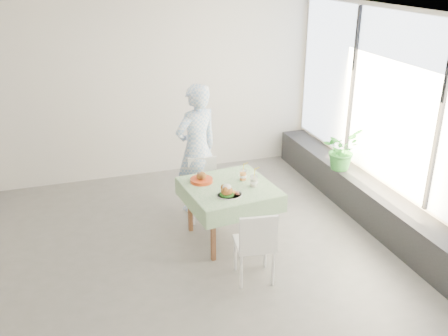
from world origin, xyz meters
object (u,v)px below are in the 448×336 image
object	(u,v)px
cafe_table	(229,206)
diner	(197,149)
chair_far	(204,200)
juice_cup_orange	(243,175)
potted_plant	(341,149)
chair_near	(254,258)
main_dish	(228,192)

from	to	relation	value
cafe_table	diner	world-z (taller)	diner
chair_far	diner	world-z (taller)	diner
juice_cup_orange	diner	bearing A→B (deg)	114.04
diner	cafe_table	bearing A→B (deg)	78.42
cafe_table	diner	size ratio (longest dim) A/B	0.63
chair_far	diner	distance (m)	0.72
chair_far	potted_plant	world-z (taller)	potted_plant
chair_near	juice_cup_orange	xyz separation A→B (m)	(0.24, 1.02, 0.54)
chair_far	potted_plant	size ratio (longest dim) A/B	1.40
chair_near	potted_plant	xyz separation A→B (m)	(1.90, 1.46, 0.53)
cafe_table	chair_far	distance (m)	0.69
cafe_table	diner	bearing A→B (deg)	99.08
cafe_table	potted_plant	bearing A→B (deg)	16.33
chair_near	potted_plant	bearing A→B (deg)	37.57
chair_far	main_dish	size ratio (longest dim) A/B	2.74
chair_near	main_dish	distance (m)	0.83
chair_far	diner	xyz separation A→B (m)	(-0.01, 0.30, 0.65)
cafe_table	potted_plant	xyz separation A→B (m)	(1.88, 0.55, 0.34)
chair_near	chair_far	bearing A→B (deg)	94.62
juice_cup_orange	potted_plant	distance (m)	1.72
chair_near	cafe_table	bearing A→B (deg)	89.06
cafe_table	chair_near	xyz separation A→B (m)	(-0.01, -0.91, -0.19)
chair_far	chair_near	world-z (taller)	chair_near
chair_near	potted_plant	world-z (taller)	potted_plant
juice_cup_orange	chair_near	bearing A→B (deg)	-103.03
chair_far	main_dish	distance (m)	1.06
chair_far	chair_near	distance (m)	1.55
cafe_table	juice_cup_orange	bearing A→B (deg)	26.42
diner	main_dish	xyz separation A→B (m)	(0.05, -1.21, -0.11)
main_dish	potted_plant	xyz separation A→B (m)	(1.99, 0.82, 0.00)
diner	chair_far	bearing A→B (deg)	71.34
diner	main_dish	size ratio (longest dim) A/B	6.02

